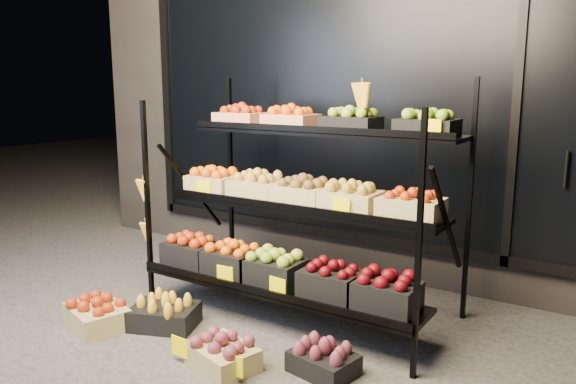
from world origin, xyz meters
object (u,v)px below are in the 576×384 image
Objects in this scene: display_rack at (296,205)px; floor_crate_midright at (223,352)px; floor_crate_left at (97,313)px; floor_crate_midleft at (164,313)px.

floor_crate_midright is (0.07, -0.91, -0.69)m from display_rack.
display_rack is at bearing 61.31° from floor_crate_left.
floor_crate_left is at bearing -167.07° from floor_crate_midleft.
floor_crate_midleft is at bearing -131.86° from display_rack.
floor_crate_left reaches higher than floor_crate_midright.
display_rack is at bearing 110.57° from floor_crate_midright.
display_rack is 4.80× the size of floor_crate_midright.
floor_crate_midright is at bearing -38.85° from floor_crate_midleft.
floor_crate_left is (-0.99, -0.94, -0.69)m from display_rack.
floor_crate_midright is at bearing 19.61° from floor_crate_left.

